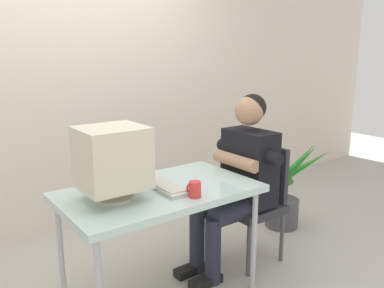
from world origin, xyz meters
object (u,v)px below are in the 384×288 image
object	(u,v)px
person_seated	(239,175)
potted_plant	(283,188)
keyboard	(162,185)
office_chair	(256,197)
crt_monitor	(113,159)
desk	(160,197)
desk_mug	(195,189)

from	to	relation	value
person_seated	potted_plant	size ratio (longest dim) A/B	1.52
keyboard	office_chair	xyz separation A→B (m)	(0.84, -0.01, -0.27)
crt_monitor	person_seated	distance (m)	1.02
office_chair	keyboard	bearing A→B (deg)	179.18
keyboard	office_chair	world-z (taller)	office_chair
crt_monitor	office_chair	distance (m)	1.27
desk	keyboard	bearing A→B (deg)	38.05
keyboard	potted_plant	size ratio (longest dim) A/B	0.57
desk	office_chair	xyz separation A→B (m)	(0.87, 0.01, -0.20)
keyboard	desk_mug	distance (m)	0.27
desk	desk_mug	distance (m)	0.27
person_seated	desk_mug	distance (m)	0.65
keyboard	person_seated	bearing A→B (deg)	-1.06
office_chair	desk_mug	size ratio (longest dim) A/B	9.40
crt_monitor	person_seated	size ratio (longest dim) A/B	0.33
office_chair	desk_mug	xyz separation A→B (m)	(-0.78, -0.25, 0.30)
desk	crt_monitor	distance (m)	0.42
keyboard	office_chair	size ratio (longest dim) A/B	0.54
desk	potted_plant	bearing A→B (deg)	9.89
person_seated	crt_monitor	bearing A→B (deg)	-179.25
person_seated	potted_plant	distance (m)	0.88
keyboard	desk_mug	xyz separation A→B (m)	(0.06, -0.26, 0.03)
desk	office_chair	bearing A→B (deg)	0.77
crt_monitor	desk	bearing A→B (deg)	0.22
desk_mug	keyboard	bearing A→B (deg)	103.19
keyboard	person_seated	size ratio (longest dim) A/B	0.37
desk	office_chair	size ratio (longest dim) A/B	1.37
office_chair	person_seated	bearing A→B (deg)	180.00
keyboard	desk_mug	size ratio (longest dim) A/B	5.11
potted_plant	crt_monitor	bearing A→B (deg)	-171.73
crt_monitor	keyboard	xyz separation A→B (m)	(0.33, 0.02, -0.23)
person_seated	keyboard	bearing A→B (deg)	178.94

